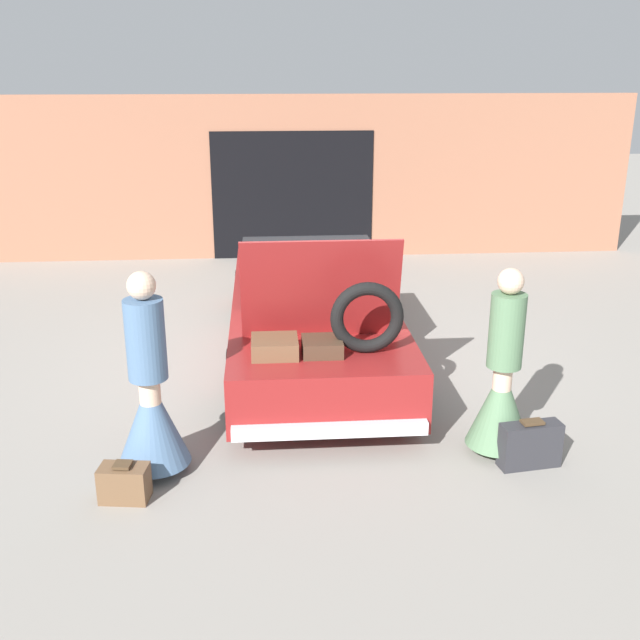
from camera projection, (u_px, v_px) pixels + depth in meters
name	position (u px, v px, depth m)	size (l,w,h in m)	color
ground_plane	(311.00, 356.00, 8.86)	(40.00, 40.00, 0.00)	gray
garage_wall_back	(292.00, 178.00, 13.01)	(12.00, 0.14, 2.80)	#9E664C
car	(311.00, 311.00, 8.68)	(1.83, 4.91, 1.75)	maroon
person_left	(151.00, 403.00, 6.17)	(0.61, 0.61, 1.75)	beige
person_right	(502.00, 389.00, 6.49)	(0.57, 0.57, 1.69)	beige
suitcase_beside_left_person	(124.00, 483.00, 5.89)	(0.41, 0.27, 0.32)	brown
suitcase_beside_right_person	(530.00, 445.00, 6.38)	(0.55, 0.25, 0.43)	#2D2D33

